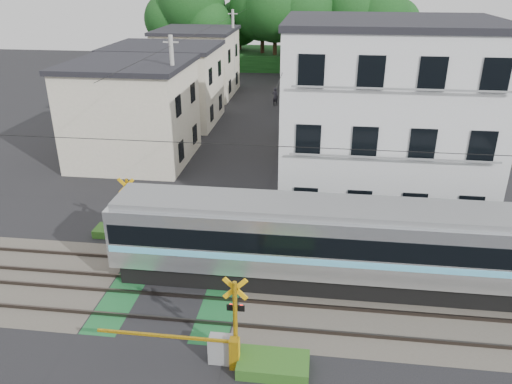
# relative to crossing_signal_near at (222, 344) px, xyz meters

# --- Properties ---
(ground) EXTENTS (120.00, 120.00, 0.00)m
(ground) POSITION_rel_crossing_signal_near_xyz_m (-2.59, 3.65, -0.71)
(ground) COLOR black
(track_bed) EXTENTS (120.00, 120.00, 0.14)m
(track_bed) POSITION_rel_crossing_signal_near_xyz_m (-2.59, 3.65, -0.67)
(track_bed) COLOR #47423A
(track_bed) RESTS_ON ground
(crossing_signal_near) EXTENTS (4.74, 0.65, 3.09)m
(crossing_signal_near) POSITION_rel_crossing_signal_near_xyz_m (0.00, 0.00, 0.00)
(crossing_signal_near) COLOR #F9B40D
(crossing_signal_near) RESTS_ON ground
(crossing_signal_far) EXTENTS (4.74, 0.65, 3.09)m
(crossing_signal_far) POSITION_rel_crossing_signal_near_xyz_m (-5.17, 7.31, 0.00)
(crossing_signal_far) COLOR #F9B40D
(crossing_signal_far) RESTS_ON ground
(apartment_block) EXTENTS (10.20, 8.36, 9.30)m
(apartment_block) POSITION_rel_crossing_signal_near_xyz_m (5.91, 13.15, 3.94)
(apartment_block) COLOR silver
(apartment_block) RESTS_ON ground
(houses_row) EXTENTS (22.07, 31.35, 6.80)m
(houses_row) POSITION_rel_crossing_signal_near_xyz_m (-2.33, 29.57, 2.53)
(houses_row) COLOR beige
(houses_row) RESTS_ON ground
(tree_hill) EXTENTS (40.00, 12.62, 11.72)m
(tree_hill) POSITION_rel_crossing_signal_near_xyz_m (-2.22, 51.67, 5.26)
(tree_hill) COLOR #174618
(tree_hill) RESTS_ON ground
(catenary) EXTENTS (60.00, 5.04, 7.00)m
(catenary) POSITION_rel_crossing_signal_near_xyz_m (3.41, 3.69, 2.98)
(catenary) COLOR #2D2D33
(catenary) RESTS_ON ground
(utility_poles) EXTENTS (7.90, 42.00, 8.00)m
(utility_poles) POSITION_rel_crossing_signal_near_xyz_m (-3.64, 26.66, 3.37)
(utility_poles) COLOR #A5A5A0
(utility_poles) RESTS_ON ground
(pedestrian) EXTENTS (0.70, 0.60, 1.63)m
(pedestrian) POSITION_rel_crossing_signal_near_xyz_m (-1.39, 33.09, 0.11)
(pedestrian) COLOR #2D2B36
(pedestrian) RESTS_ON ground
(weed_patches) EXTENTS (10.25, 8.80, 0.40)m
(weed_patches) POSITION_rel_crossing_signal_near_xyz_m (-0.83, 3.56, -0.53)
(weed_patches) COLOR #2D5E1E
(weed_patches) RESTS_ON ground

